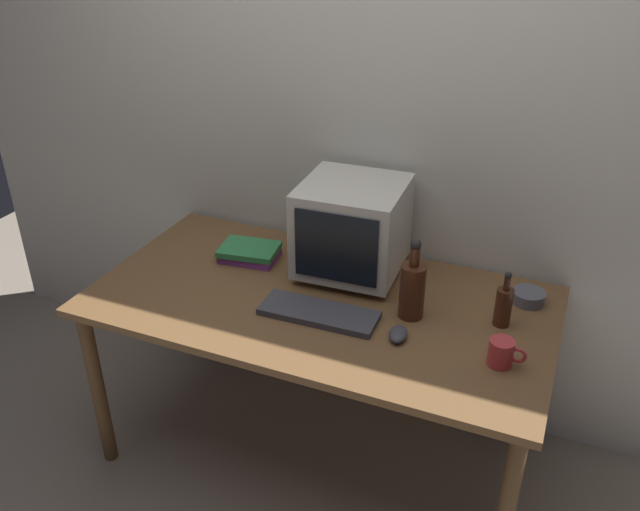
% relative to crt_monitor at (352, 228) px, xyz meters
% --- Properties ---
extents(ground_plane, '(6.00, 6.00, 0.00)m').
position_rel_crt_monitor_xyz_m(ground_plane, '(-0.04, -0.23, -0.95)').
color(ground_plane, gray).
extents(back_wall, '(4.00, 0.08, 2.50)m').
position_rel_crt_monitor_xyz_m(back_wall, '(-0.04, 0.27, 0.30)').
color(back_wall, silver).
rests_on(back_wall, ground).
extents(desk, '(1.69, 0.88, 0.75)m').
position_rel_crt_monitor_xyz_m(desk, '(-0.04, -0.23, -0.27)').
color(desk, brown).
rests_on(desk, ground).
extents(crt_monitor, '(0.40, 0.40, 0.37)m').
position_rel_crt_monitor_xyz_m(crt_monitor, '(0.00, 0.00, 0.00)').
color(crt_monitor, beige).
rests_on(crt_monitor, desk).
extents(keyboard, '(0.42, 0.16, 0.02)m').
position_rel_crt_monitor_xyz_m(keyboard, '(0.01, -0.34, -0.18)').
color(keyboard, '#3F3F47').
rests_on(keyboard, desk).
extents(computer_mouse, '(0.07, 0.11, 0.04)m').
position_rel_crt_monitor_xyz_m(computer_mouse, '(0.30, -0.36, -0.17)').
color(computer_mouse, '#3F3F47').
rests_on(computer_mouse, desk).
extents(bottle_tall, '(0.09, 0.09, 0.30)m').
position_rel_crt_monitor_xyz_m(bottle_tall, '(0.30, -0.21, -0.08)').
color(bottle_tall, '#472314').
rests_on(bottle_tall, desk).
extents(bottle_short, '(0.06, 0.06, 0.21)m').
position_rel_crt_monitor_xyz_m(bottle_short, '(0.61, -0.14, -0.11)').
color(bottle_short, '#472314').
rests_on(bottle_short, desk).
extents(book_stack, '(0.25, 0.20, 0.06)m').
position_rel_crt_monitor_xyz_m(book_stack, '(-0.42, -0.07, -0.16)').
color(book_stack, '#843893').
rests_on(book_stack, desk).
extents(mug, '(0.12, 0.08, 0.09)m').
position_rel_crt_monitor_xyz_m(mug, '(0.64, -0.36, -0.15)').
color(mug, '#CC383D').
rests_on(mug, desk).
extents(cd_spindle, '(0.12, 0.12, 0.04)m').
position_rel_crt_monitor_xyz_m(cd_spindle, '(0.67, 0.04, -0.17)').
color(cd_spindle, '#595B66').
rests_on(cd_spindle, desk).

